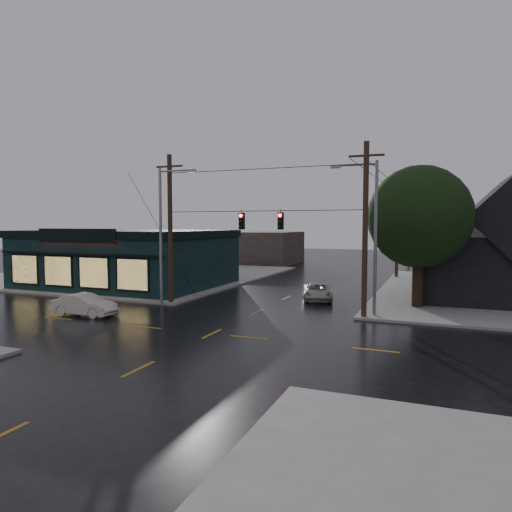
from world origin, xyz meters
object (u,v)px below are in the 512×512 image
at_px(utility_pole_nw, 171,304).
at_px(utility_pole_ne, 364,319).
at_px(corner_tree, 419,217).
at_px(sedan_cream, 85,305).
at_px(suv_silver, 317,292).

height_order(utility_pole_nw, utility_pole_ne, same).
bearing_deg(corner_tree, utility_pole_nw, -163.94).
relative_size(utility_pole_nw, sedan_cream, 2.56).
relative_size(sedan_cream, suv_silver, 0.93).
height_order(utility_pole_nw, suv_silver, utility_pole_nw).
xyz_separation_m(utility_pole_nw, sedan_cream, (-2.68, -5.28, 0.65)).
distance_m(corner_tree, suv_silver, 8.74).
bearing_deg(suv_silver, utility_pole_nw, -165.77).
bearing_deg(utility_pole_nw, corner_tree, 16.06).
height_order(utility_pole_ne, suv_silver, utility_pole_ne).
relative_size(corner_tree, utility_pole_nw, 0.90).
distance_m(utility_pole_nw, utility_pole_ne, 13.00).
bearing_deg(corner_tree, utility_pole_ne, -121.04).
xyz_separation_m(corner_tree, sedan_cream, (-18.41, -9.81, -5.27)).
xyz_separation_m(utility_pole_nw, suv_silver, (8.86, 5.43, 0.60)).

